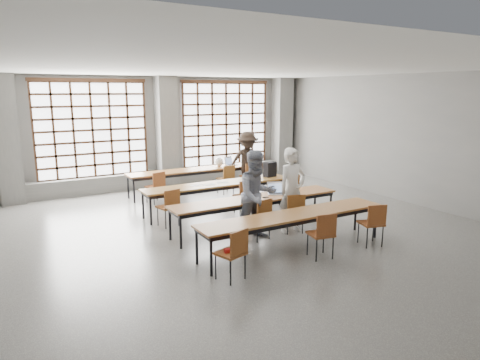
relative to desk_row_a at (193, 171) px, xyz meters
name	(u,v)px	position (x,y,z in m)	size (l,w,h in m)	color
floor	(252,229)	(-0.31, -3.89, -0.66)	(11.00, 11.00, 0.00)	#52524F
ceiling	(253,68)	(-0.31, -3.89, 2.84)	(11.00, 11.00, 0.00)	silver
wall_back	(164,131)	(-0.31, 1.61, 1.09)	(10.00, 10.00, 0.00)	#61615E
wall_right	(408,139)	(4.69, -3.89, 1.09)	(11.00, 11.00, 0.00)	#61615E
column_left	(7,140)	(-4.81, 1.33, 1.09)	(0.60, 0.55, 3.50)	#5B5B58
column_mid	(167,132)	(-0.31, 1.33, 1.09)	(0.60, 0.55, 3.50)	#5B5B58
column_right	(282,126)	(4.19, 1.33, 1.09)	(0.60, 0.55, 3.50)	#5B5B58
window_left	(92,130)	(-2.56, 1.54, 1.24)	(3.32, 0.12, 3.00)	white
window_right	(226,124)	(1.94, 1.54, 1.24)	(3.32, 0.12, 3.00)	white
sill_ledge	(168,178)	(-0.31, 1.41, -0.41)	(9.80, 0.35, 0.50)	#5B5B58
desk_row_a	(193,171)	(0.00, 0.00, 0.00)	(4.00, 0.70, 0.73)	brown
desk_row_b	(219,186)	(-0.24, -2.16, 0.00)	(4.00, 0.70, 0.73)	brown
desk_row_c	(256,200)	(-0.23, -3.92, 0.00)	(4.00, 0.70, 0.73)	brown
desk_row_d	(294,217)	(-0.27, -5.36, 0.00)	(4.00, 0.70, 0.73)	brown
chair_back_left	(157,184)	(-1.38, -0.63, -0.13)	(0.52, 0.52, 0.88)	brown
chair_back_mid	(227,176)	(0.81, -0.63, -0.13)	(0.45, 0.46, 0.88)	brown
chair_back_right	(249,174)	(1.60, -0.63, -0.13)	(0.44, 0.44, 0.88)	brown
chair_mid_left	(170,204)	(-1.83, -2.78, -0.13)	(0.49, 0.50, 0.88)	brown
chair_mid_centre	(245,194)	(0.15, -2.78, -0.13)	(0.45, 0.46, 0.88)	brown
chair_mid_right	(290,187)	(1.55, -2.78, -0.13)	(0.45, 0.45, 0.88)	brown
chair_front_left	(261,215)	(-0.51, -4.55, -0.13)	(0.48, 0.49, 0.88)	maroon
chair_front_right	(294,209)	(0.35, -4.55, -0.13)	(0.53, 0.53, 0.88)	brown
chair_near_left	(234,249)	(-1.95, -5.99, -0.13)	(0.53, 0.53, 0.88)	brown
chair_near_mid	(323,231)	(-0.09, -5.99, -0.13)	(0.49, 0.49, 0.88)	brown
chair_near_right	(373,220)	(1.21, -5.99, -0.13)	(0.52, 0.52, 0.88)	brown
student_male	(292,190)	(0.37, -4.42, 0.26)	(0.68, 0.44, 1.85)	silver
student_female	(257,195)	(-0.53, -4.42, 0.27)	(0.90, 0.70, 1.86)	#172345
student_back	(247,161)	(1.60, -0.50, 0.25)	(1.18, 0.68, 1.82)	black
laptop_front	(275,191)	(0.35, -3.82, 0.13)	(0.46, 0.44, 0.26)	silver
laptop_back	(230,163)	(1.33, 0.10, 0.13)	(0.45, 0.42, 0.26)	#B6B6BB
mouse	(292,192)	(0.72, -3.94, 0.08)	(0.10, 0.06, 0.04)	white
green_box	(252,195)	(-0.28, -3.84, 0.11)	(0.25, 0.09, 0.09)	#2B8434
phone	(266,197)	(-0.05, -4.02, 0.07)	(0.13, 0.06, 0.01)	black
paper_sheet_a	(197,185)	(-0.84, -2.11, 0.07)	(0.30, 0.21, 0.00)	white
paper_sheet_b	(209,185)	(-0.54, -2.21, 0.07)	(0.30, 0.21, 0.00)	silver
paper_sheet_c	(223,183)	(-0.14, -2.16, 0.07)	(0.30, 0.21, 0.00)	silver
backpack	(270,169)	(1.36, -2.11, 0.27)	(0.32, 0.20, 0.40)	black
plastic_bag	(219,162)	(0.90, 0.05, 0.21)	(0.26, 0.21, 0.29)	white
red_pouch	(230,250)	(-1.97, -5.91, -0.16)	(0.20, 0.08, 0.06)	#9E1713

